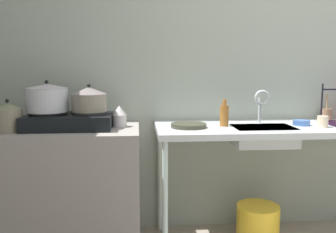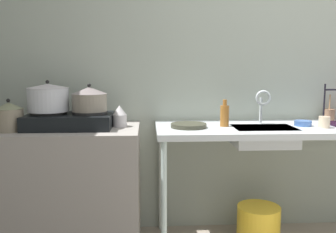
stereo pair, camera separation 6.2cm
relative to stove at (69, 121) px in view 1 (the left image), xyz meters
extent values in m
cube|color=#949E91|center=(1.62, 0.34, 0.34)|extent=(5.29, 0.10, 2.45)
cube|color=gray|center=(-0.05, 0.00, -0.47)|extent=(1.00, 0.58, 0.83)
cube|color=silver|center=(1.35, 0.00, -0.07)|extent=(1.57, 0.58, 0.04)
cylinder|color=silver|center=(0.61, -0.25, -0.49)|extent=(0.04, 0.04, 0.79)
cylinder|color=silver|center=(0.61, 0.25, -0.49)|extent=(0.04, 0.04, 0.79)
cube|color=black|center=(0.00, 0.00, -0.01)|extent=(0.55, 0.36, 0.09)
cylinder|color=black|center=(-0.13, 0.00, 0.05)|extent=(0.23, 0.23, 0.02)
cylinder|color=black|center=(0.13, 0.00, 0.05)|extent=(0.23, 0.23, 0.02)
cylinder|color=silver|center=(-0.13, 0.00, 0.14)|extent=(0.26, 0.26, 0.15)
cone|color=silver|center=(-0.13, 0.00, 0.23)|extent=(0.27, 0.27, 0.03)
sphere|color=black|center=(-0.13, 0.00, 0.25)|extent=(0.02, 0.02, 0.02)
cylinder|color=gray|center=(0.13, 0.00, 0.12)|extent=(0.23, 0.23, 0.11)
cone|color=slate|center=(0.13, 0.00, 0.20)|extent=(0.23, 0.23, 0.04)
sphere|color=black|center=(0.13, 0.00, 0.23)|extent=(0.02, 0.02, 0.02)
cylinder|color=gray|center=(-0.35, -0.09, 0.02)|extent=(0.17, 0.17, 0.14)
cone|color=#727658|center=(-0.35, -0.09, 0.11)|extent=(0.18, 0.18, 0.04)
sphere|color=black|center=(-0.35, -0.09, 0.14)|extent=(0.02, 0.02, 0.02)
cylinder|color=#C0BBBD|center=(0.32, 0.04, -0.01)|extent=(0.10, 0.10, 0.08)
cone|color=#C0BBBD|center=(0.32, 0.04, 0.06)|extent=(0.09, 0.09, 0.06)
cube|color=silver|center=(1.28, -0.04, -0.11)|extent=(0.41, 0.29, 0.13)
cylinder|color=silver|center=(1.31, 0.13, 0.04)|extent=(0.02, 0.02, 0.18)
torus|color=silver|center=(1.31, 0.09, 0.13)|extent=(0.11, 0.02, 0.11)
cylinder|color=#373729|center=(0.78, -0.02, -0.04)|extent=(0.24, 0.24, 0.03)
cylinder|color=black|center=(1.77, 0.13, 0.09)|extent=(0.01, 0.01, 0.28)
cylinder|color=beige|center=(1.67, -0.08, -0.01)|extent=(0.07, 0.07, 0.08)
cylinder|color=#4267AF|center=(1.57, 0.00, -0.03)|extent=(0.11, 0.11, 0.04)
cylinder|color=#9A5F25|center=(1.03, 0.01, 0.02)|extent=(0.06, 0.06, 0.14)
cylinder|color=#9A5F25|center=(1.03, 0.01, 0.11)|extent=(0.03, 0.03, 0.04)
cylinder|color=#8C674D|center=(1.86, 0.23, -0.01)|extent=(0.08, 0.08, 0.09)
cylinder|color=olive|center=(1.86, 0.23, 0.06)|extent=(0.04, 0.07, 0.16)
cylinder|color=yellow|center=(1.28, -0.02, -0.75)|extent=(0.30, 0.30, 0.27)
camera|label=1|loc=(0.45, -2.43, 0.35)|focal=39.65mm
camera|label=2|loc=(0.51, -2.43, 0.35)|focal=39.65mm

